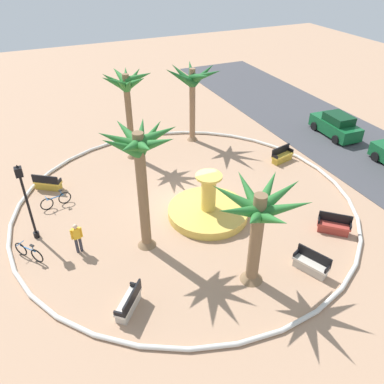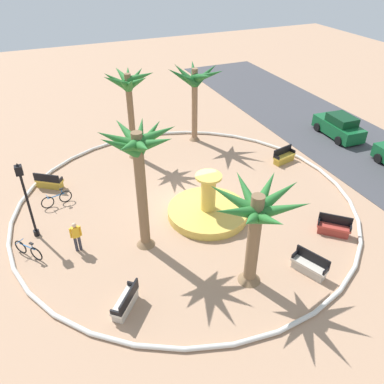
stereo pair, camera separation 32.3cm
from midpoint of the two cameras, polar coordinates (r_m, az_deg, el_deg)
name	(u,v)px [view 2 (the right image)]	position (r m, az deg, el deg)	size (l,w,h in m)	color
ground_plane	(186,204)	(21.56, -0.52, -1.76)	(80.00, 80.00, 0.00)	tan
plaza_curb	(186,202)	(21.50, -0.52, -1.54)	(18.47, 18.47, 0.20)	silver
street_asphalt	(374,158)	(28.86, 25.43, 4.58)	(48.00, 8.00, 0.03)	#424247
fountain	(208,210)	(20.53, 2.79, -2.67)	(4.24, 4.24, 2.48)	gold
palm_tree_near_fountain	(256,217)	(15.20, 10.03, -3.61)	(3.97, 4.08, 4.66)	brown
palm_tree_by_curb	(195,84)	(26.98, 0.78, 15.62)	(4.00, 3.79, 5.41)	#8E6B4C
palm_tree_mid_plaza	(139,158)	(16.34, -7.25, 4.91)	(3.40, 3.37, 6.16)	brown
palm_tree_far_side	(129,90)	(24.70, -8.89, 14.59)	(3.20, 3.23, 5.84)	brown
bench_east	(126,303)	(16.13, -9.11, -15.76)	(1.54, 1.42, 1.00)	beige
bench_west	(334,228)	(20.60, 20.49, -4.98)	(1.45, 1.52, 1.00)	#B73D33
bench_north	(49,182)	(24.20, -19.84, 1.33)	(1.33, 1.60, 1.00)	gold
bench_southeast	(284,157)	(26.15, 13.66, 4.96)	(0.86, 1.67, 1.00)	gold
bench_southwest	(309,266)	(18.11, 17.33, -10.38)	(1.67, 1.09, 1.00)	beige
lamppost	(26,195)	(19.50, -22.76, -0.42)	(0.32, 0.32, 4.10)	black
bicycle_red_frame	(28,250)	(19.48, -22.43, -7.87)	(1.37, 1.14, 0.94)	black
bicycle_by_lamppost	(57,199)	(22.47, -18.83, -0.99)	(0.53, 1.69, 0.94)	black
person_cyclist_helmet	(76,235)	(18.76, -16.16, -6.12)	(0.22, 0.53, 1.60)	#33333D
parked_car_leftmost	(339,127)	(30.73, 21.04, 8.96)	(4.07, 2.06, 1.67)	#145B2D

